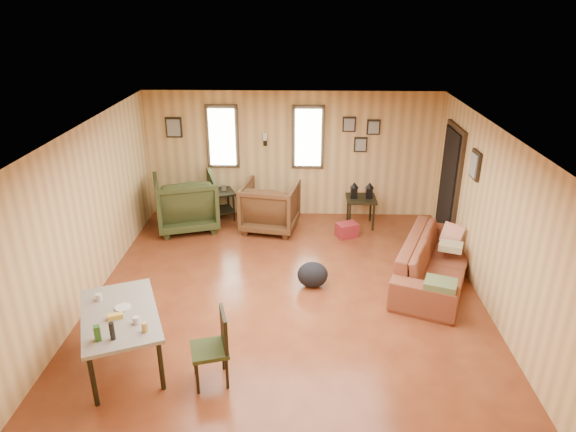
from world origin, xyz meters
The scene contains 11 objects.
room centered at (0.17, 0.27, 1.21)m, with size 5.54×6.04×2.44m.
sofa centered at (2.20, 0.45, 0.45)m, with size 2.29×0.67×0.89m, color brown.
recliner_brown centered at (-0.38, 2.25, 0.49)m, with size 0.95×0.89×0.98m, color #4C2D16.
recliner_green centered at (-1.92, 2.28, 0.55)m, with size 1.07×1.01×1.10m, color #2C3216.
end_table centered at (-1.38, 2.69, 0.39)m, with size 0.69×0.66×0.69m.
side_table centered at (1.29, 2.45, 0.59)m, with size 0.54×0.54×0.86m.
cooler centered at (1.01, 1.96, 0.13)m, with size 0.43×0.38×0.26m.
backpack centered at (0.37, 0.21, 0.20)m, with size 0.48×0.38×0.39m.
sofa_pillows centered at (2.26, 0.12, 0.50)m, with size 0.94×1.76×0.36m.
dining_table centered at (-1.83, -1.60, 0.63)m, with size 1.27×1.56×0.89m.
dining_chair centered at (-0.72, -1.84, 0.49)m, with size 0.49×0.49×0.87m.
Camera 1 is at (0.20, -6.38, 3.94)m, focal length 32.00 mm.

